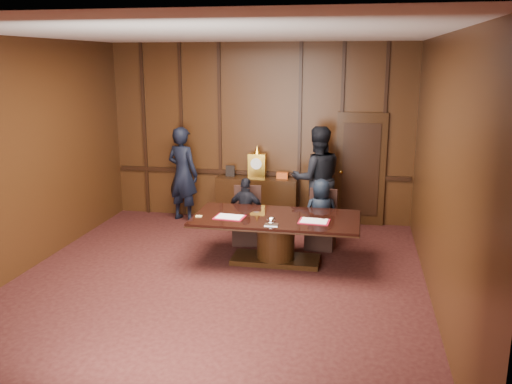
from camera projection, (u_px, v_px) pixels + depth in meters
The scene contains 13 objects.
room at pixel (220, 167), 7.50m from camera, with size 7.00×7.04×3.50m.
sideboard at pixel (257, 198), 10.79m from camera, with size 1.60×0.45×1.54m.
conference_table at pixel (276, 232), 8.59m from camera, with size 2.62×1.32×0.76m.
folder_left at pixel (230, 217), 8.49m from camera, with size 0.49×0.37×0.02m.
folder_right at pixel (314, 221), 8.27m from camera, with size 0.48×0.36×0.02m.
inkstand at pixel (271, 222), 8.09m from camera, with size 0.20×0.14×0.12m.
notepad at pixel (199, 216), 8.53m from camera, with size 0.10×0.07×0.01m, color tan.
chair_left at pixel (247, 226), 9.60m from camera, with size 0.54×0.54×0.99m.
chair_right at pixel (321, 231), 9.36m from camera, with size 0.52×0.52×0.99m.
signatory_left at pixel (246, 211), 9.45m from camera, with size 0.69×0.29×1.18m, color black.
signatory_right at pixel (321, 214), 9.21m from camera, with size 0.60×0.39×1.22m, color black.
witness_left at pixel (183, 174), 10.80m from camera, with size 0.69×0.45×1.89m, color black.
witness_right at pixel (317, 179), 10.14m from camera, with size 0.96×0.75×1.99m, color black.
Camera 1 is at (1.95, -7.01, 3.17)m, focal length 38.00 mm.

